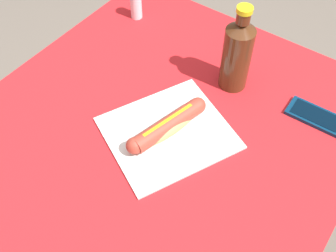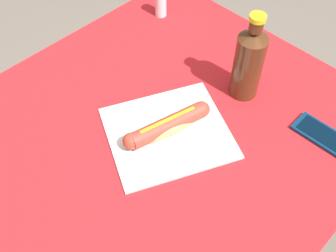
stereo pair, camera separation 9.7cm
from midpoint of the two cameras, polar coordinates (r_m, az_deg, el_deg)
dining_table at (r=1.07m, az=-6.08°, el=-7.18°), size 1.14×0.91×0.73m
paper_wrapper at (r=0.99m, az=-2.80°, el=-1.15°), size 0.37×0.36×0.01m
hot_dog at (r=0.96m, az=-2.86°, el=-0.14°), size 0.23×0.09×0.05m
cell_phone at (r=1.07m, az=17.87°, el=1.17°), size 0.07×0.15×0.01m
soda_bottle at (r=1.03m, az=7.15°, el=10.04°), size 0.08×0.08×0.24m
salt_shaker at (r=1.31m, az=-6.77°, el=16.60°), size 0.04×0.04×0.09m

